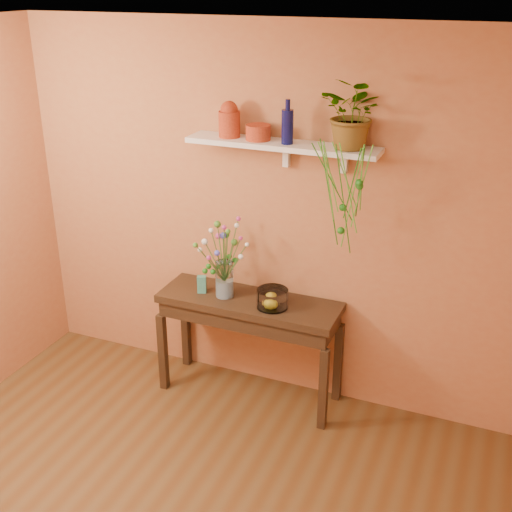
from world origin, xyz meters
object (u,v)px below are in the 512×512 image
object	(u,v)px
blue_bottle	(287,126)
glass_bowl	(272,299)
sideboard	(249,313)
spider_plant	(354,114)
bouquet	(222,247)
glass_vase	(225,282)
terracotta_jug	(229,120)

from	to	relation	value
blue_bottle	glass_bowl	size ratio (longest dim) A/B	1.28
sideboard	spider_plant	world-z (taller)	spider_plant
bouquet	blue_bottle	bearing A→B (deg)	13.02
sideboard	glass_vase	size ratio (longest dim) A/B	4.91
terracotta_jug	spider_plant	distance (m)	0.85
spider_plant	glass_bowl	xyz separation A→B (m)	(-0.47, -0.15, -1.29)
bouquet	glass_bowl	xyz separation A→B (m)	(0.40, -0.03, -0.32)
sideboard	glass_bowl	bearing A→B (deg)	-14.23
sideboard	bouquet	world-z (taller)	bouquet
terracotta_jug	blue_bottle	size ratio (longest dim) A/B	0.85
blue_bottle	glass_bowl	bearing A→B (deg)	-107.69
glass_vase	bouquet	bearing A→B (deg)	179.35
terracotta_jug	glass_bowl	distance (m)	1.26
glass_vase	glass_bowl	bearing A→B (deg)	-4.02
sideboard	blue_bottle	distance (m)	1.39
sideboard	spider_plant	xyz separation A→B (m)	(0.66, 0.10, 1.47)
glass_vase	spider_plant	bearing A→B (deg)	8.63
terracotta_jug	bouquet	xyz separation A→B (m)	(-0.01, -0.13, -0.87)
terracotta_jug	spider_plant	size ratio (longest dim) A/B	0.55
terracotta_jug	glass_vase	size ratio (longest dim) A/B	0.89
spider_plant	bouquet	world-z (taller)	spider_plant
blue_bottle	glass_vase	xyz separation A→B (m)	(-0.42, -0.10, -1.14)
spider_plant	bouquet	xyz separation A→B (m)	(-0.86, -0.13, -0.97)
glass_vase	sideboard	bearing A→B (deg)	7.46
glass_bowl	bouquet	bearing A→B (deg)	176.12
sideboard	terracotta_jug	world-z (taller)	terracotta_jug
bouquet	glass_bowl	world-z (taller)	bouquet
terracotta_jug	blue_bottle	world-z (taller)	blue_bottle
terracotta_jug	spider_plant	xyz separation A→B (m)	(0.85, -0.00, 0.10)
blue_bottle	sideboard	bearing A→B (deg)	-162.05
terracotta_jug	blue_bottle	xyz separation A→B (m)	(0.42, -0.03, 0.00)
bouquet	glass_bowl	distance (m)	0.51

